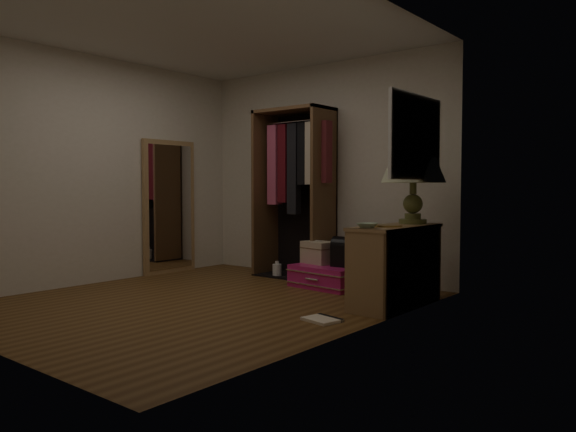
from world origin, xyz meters
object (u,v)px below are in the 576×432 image
object	(u,v)px
console_bookshelf	(397,263)
black_bag	(347,251)
table_lamp	(413,165)
train_case	(319,252)
pink_suitcase	(329,276)
floor_mirror	(169,207)
white_jug	(277,270)
open_wardrobe	(297,178)

from	to	relation	value
console_bookshelf	black_bag	xyz separation A→B (m)	(-0.84, 0.43, 0.01)
black_bag	table_lamp	bearing A→B (deg)	-14.36
train_case	black_bag	distance (m)	0.39
pink_suitcase	table_lamp	distance (m)	1.58
floor_mirror	white_jug	xyz separation A→B (m)	(1.30, 0.60, -0.77)
floor_mirror	console_bookshelf	bearing A→B (deg)	0.54
table_lamp	pink_suitcase	bearing A→B (deg)	175.16
train_case	black_bag	world-z (taller)	black_bag
open_wardrobe	pink_suitcase	world-z (taller)	open_wardrobe
black_bag	white_jug	xyz separation A→B (m)	(-1.10, 0.14, -0.33)
pink_suitcase	white_jug	xyz separation A→B (m)	(-0.90, 0.17, -0.04)
console_bookshelf	black_bag	world-z (taller)	console_bookshelf
pink_suitcase	black_bag	world-z (taller)	black_bag
console_bookshelf	pink_suitcase	xyz separation A→B (m)	(-1.04, 0.40, -0.28)
open_wardrobe	floor_mirror	bearing A→B (deg)	-152.39
open_wardrobe	train_case	distance (m)	1.04
console_bookshelf	table_lamp	distance (m)	0.97
black_bag	pink_suitcase	bearing A→B (deg)	-174.92
table_lamp	white_jug	distance (m)	2.31
open_wardrobe	train_case	xyz separation A→B (m)	(0.54, -0.28, -0.84)
train_case	black_bag	xyz separation A→B (m)	(0.39, -0.02, 0.04)
train_case	table_lamp	world-z (taller)	table_lamp
white_jug	floor_mirror	bearing A→B (deg)	-155.30
floor_mirror	table_lamp	bearing A→B (deg)	5.96
pink_suitcase	table_lamp	size ratio (longest dim) A/B	1.10
open_wardrobe	pink_suitcase	xyz separation A→B (m)	(0.73, -0.35, -1.09)
table_lamp	open_wardrobe	bearing A→B (deg)	166.21
open_wardrobe	train_case	bearing A→B (deg)	-27.89
floor_mirror	pink_suitcase	world-z (taller)	floor_mirror
console_bookshelf	black_bag	distance (m)	0.94
console_bookshelf	white_jug	xyz separation A→B (m)	(-1.94, 0.57, -0.31)
table_lamp	console_bookshelf	bearing A→B (deg)	-90.32
white_jug	open_wardrobe	bearing A→B (deg)	45.04
table_lamp	white_jug	bearing A→B (deg)	172.31
train_case	black_bag	bearing A→B (deg)	8.38
open_wardrobe	train_case	world-z (taller)	open_wardrobe
open_wardrobe	floor_mirror	xyz separation A→B (m)	(-1.48, -0.77, -0.36)
console_bookshelf	table_lamp	bearing A→B (deg)	89.68
black_bag	white_jug	size ratio (longest dim) A/B	1.66
floor_mirror	white_jug	size ratio (longest dim) A/B	8.65
black_bag	white_jug	bearing A→B (deg)	167.12
white_jug	table_lamp	bearing A→B (deg)	-7.69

